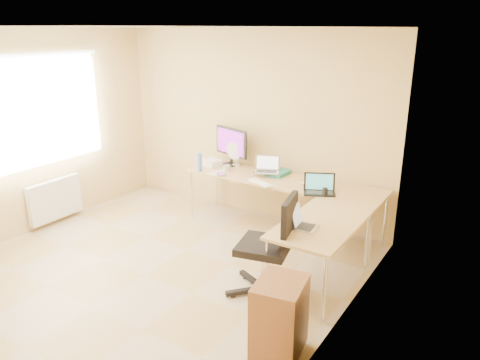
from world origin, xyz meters
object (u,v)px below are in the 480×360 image
Objects in this scene: desk_return at (320,254)px; office_chair at (264,248)px; laptop_return at (305,219)px; cabinet at (280,317)px; desk_fan at (236,155)px; water_bottle at (199,162)px; laptop_center at (267,165)px; desk_main at (282,206)px; monitor at (231,146)px; keyboard at (260,183)px; mug at (226,169)px; laptop_black at (320,184)px.

office_chair is (-0.43, -0.43, 0.14)m from desk_return.
cabinet is (0.24, -0.95, -0.46)m from laptop_return.
water_bottle is at bearing -115.63° from desk_fan.
water_bottle is at bearing 178.10° from laptop_center.
desk_main is 1.14m from monitor.
laptop_center is at bearing 112.38° from cabinet.
office_chair is (1.47, -1.63, -0.50)m from monitor.
desk_return is at bearing 31.97° from office_chair.
laptop_center is 0.63m from desk_fan.
laptop_center is at bearing 19.36° from water_bottle.
laptop_center reaches higher than laptop_return.
desk_fan is at bearing 16.74° from monitor.
laptop_center is at bearing 127.25° from keyboard.
laptop_center is 2.64m from cabinet.
desk_fan is (0.28, 0.50, 0.03)m from water_bottle.
water_bottle is 2.98m from cabinet.
desk_fan is (-0.05, 0.33, 0.11)m from mug.
monitor is (-0.93, 0.20, 0.63)m from desk_main.
monitor is at bearing 121.15° from cabinet.
laptop_return is at bearing 17.14° from office_chair.
laptop_black is at bearing 95.11° from cabinet.
desk_main is 0.51m from keyboard.
monitor reaches higher than cabinet.
monitor is 0.42m from mug.
laptop_center is 0.58m from mug.
office_chair is (0.55, -1.43, 0.14)m from desk_main.
desk_fan is at bearing 44.58° from laptop_return.
monitor is at bearing 68.37° from water_bottle.
laptop_return is (1.05, -0.93, 0.09)m from keyboard.
monitor is 1.67× the size of keyboard.
mug is (-0.63, 0.17, 0.04)m from keyboard.
laptop_center is 1.13× the size of laptop_return.
laptop_center is (-1.22, 1.01, 0.52)m from desk_return.
desk_return is 1.20× the size of office_chair.
water_bottle is 0.57m from desk_fan.
monitor is at bearing 143.33° from laptop_center.
keyboard is 0.86m from desk_fan.
desk_fan reaches higher than cabinet.
mug is at bearing 153.75° from desk_return.
keyboard is at bearing 148.37° from desk_return.
desk_return is at bearing -8.93° from keyboard.
desk_main is 2.04× the size of desk_return.
monitor is at bearing 45.90° from laptop_return.
cabinet is at bearing -79.21° from laptop_center.
desk_return is 12.95× the size of mug.
laptop_black is at bearing 1.96° from water_bottle.
laptop_return reaches higher than desk_main.
laptop_black is at bearing -12.86° from desk_fan.
mug is (-0.80, -0.13, 0.41)m from desk_main.
desk_main is at bearing 107.65° from cabinet.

